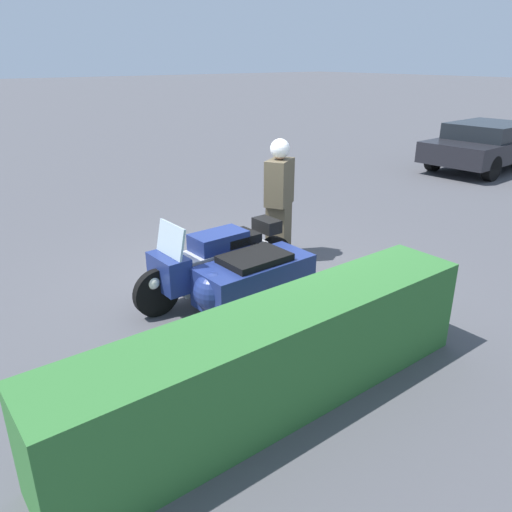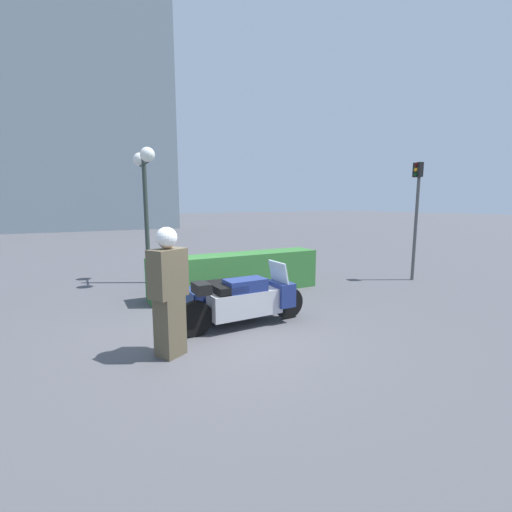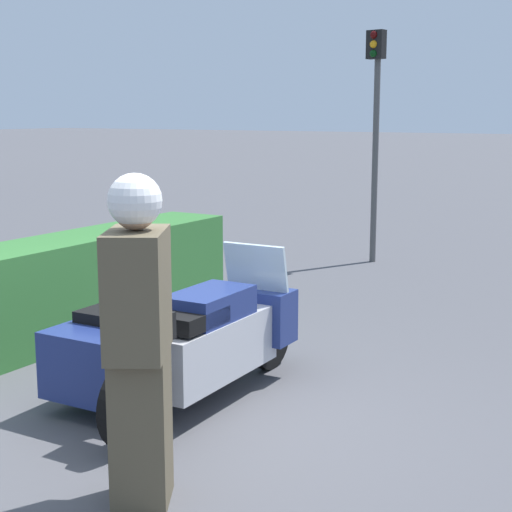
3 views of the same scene
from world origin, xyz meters
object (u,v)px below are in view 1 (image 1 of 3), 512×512
(hedge_bush_curbside, at_px, (278,359))
(parked_car_background, at_px, (487,144))
(police_motorcycle, at_px, (232,271))
(officer_rider, at_px, (279,197))

(hedge_bush_curbside, height_order, parked_car_background, parked_car_background)
(hedge_bush_curbside, distance_m, parked_car_background, 12.27)
(hedge_bush_curbside, bearing_deg, parked_car_background, -158.92)
(police_motorcycle, relative_size, officer_rider, 1.33)
(hedge_bush_curbside, bearing_deg, officer_rider, -130.27)
(police_motorcycle, distance_m, parked_car_background, 10.88)
(hedge_bush_curbside, xyz_separation_m, parked_car_background, (-11.45, -4.41, 0.22))
(hedge_bush_curbside, bearing_deg, police_motorcycle, -114.15)
(officer_rider, relative_size, hedge_bush_curbside, 0.44)
(police_motorcycle, bearing_deg, hedge_bush_curbside, 64.56)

